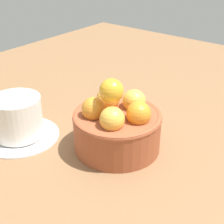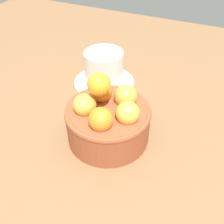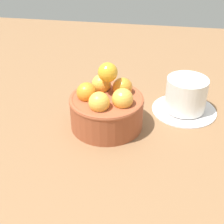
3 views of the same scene
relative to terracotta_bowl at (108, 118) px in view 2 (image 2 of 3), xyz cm
name	(u,v)px [view 2 (image 2 of 3)]	position (x,y,z in cm)	size (l,w,h in cm)	color
ground_plane	(108,144)	(-0.04, 0.02, -6.52)	(135.17, 118.20, 4.17)	brown
terracotta_bowl	(108,118)	(0.00, 0.00, 0.00)	(14.58, 14.58, 12.97)	#9E4C2D
coffee_cup	(104,70)	(8.09, -15.56, -1.00)	(13.80, 13.80, 7.64)	white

